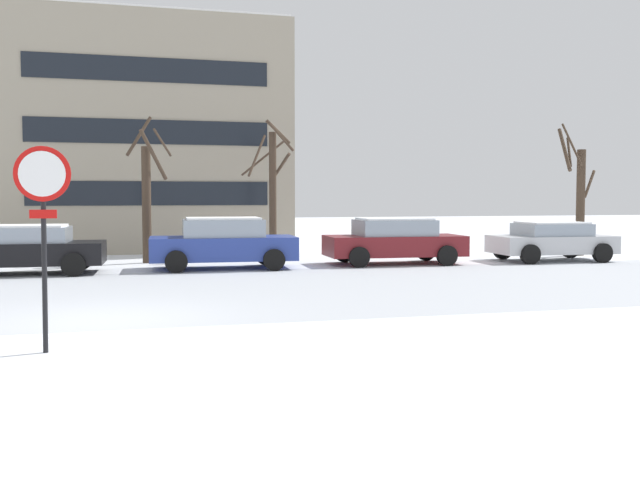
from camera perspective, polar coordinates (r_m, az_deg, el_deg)
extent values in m
plane|color=white|center=(12.95, -17.37, -6.21)|extent=(120.00, 120.00, 0.00)
cube|color=#B7BCC4|center=(16.28, -16.83, -4.23)|extent=(80.00, 8.75, 0.00)
cylinder|color=black|center=(10.47, -21.28, -1.89)|extent=(0.07, 0.21, 2.41)
cylinder|color=red|center=(10.44, -21.44, 4.98)|extent=(0.76, 0.09, 0.76)
cylinder|color=white|center=(10.43, -21.45, 4.98)|extent=(0.62, 0.08, 0.62)
cube|color=red|center=(10.43, -21.37, 1.96)|extent=(0.36, 0.05, 0.12)
cylinder|color=white|center=(10.45, -21.43, 5.25)|extent=(0.42, 0.06, 0.42)
cube|color=black|center=(21.32, -22.56, -1.00)|extent=(4.26, 1.94, 0.62)
cube|color=#8C99A8|center=(21.28, -22.59, 0.40)|extent=(2.37, 1.72, 0.43)
cube|color=white|center=(21.27, -22.61, 1.05)|extent=(2.16, 1.58, 0.06)
cylinder|color=black|center=(22.02, -18.64, -1.46)|extent=(0.65, 0.25, 0.64)
cylinder|color=black|center=(20.25, -19.22, -1.89)|extent=(0.65, 0.25, 0.64)
cube|color=#283D93|center=(21.38, -7.79, -0.66)|extent=(4.37, 2.01, 0.69)
cube|color=#8C99A8|center=(21.34, -7.80, 0.96)|extent=(2.43, 1.78, 0.52)
cube|color=white|center=(21.33, -7.81, 1.74)|extent=(2.21, 1.64, 0.06)
cylinder|color=black|center=(22.47, -4.41, -1.19)|extent=(0.65, 0.25, 0.64)
cylinder|color=black|center=(20.64, -3.72, -1.60)|extent=(0.65, 0.25, 0.64)
cylinder|color=black|center=(22.27, -11.54, -1.29)|extent=(0.65, 0.25, 0.64)
cylinder|color=black|center=(20.42, -11.49, -1.72)|extent=(0.65, 0.25, 0.64)
cube|color=maroon|center=(22.82, 5.99, -0.44)|extent=(4.45, 2.03, 0.64)
cube|color=#8C99A8|center=(22.79, 6.00, 0.99)|extent=(2.48, 1.79, 0.50)
cube|color=white|center=(22.78, 6.00, 1.70)|extent=(2.26, 1.66, 0.06)
cylinder|color=black|center=(24.19, 8.49, -0.89)|extent=(0.65, 0.25, 0.64)
cylinder|color=black|center=(22.45, 10.18, -1.24)|extent=(0.65, 0.25, 0.64)
cylinder|color=black|center=(23.34, 1.95, -1.01)|extent=(0.65, 0.25, 0.64)
cylinder|color=black|center=(21.54, 3.16, -1.39)|extent=(0.65, 0.25, 0.64)
cube|color=silver|center=(25.01, 18.11, -0.32)|extent=(4.05, 2.04, 0.58)
cube|color=#8C99A8|center=(24.98, 18.13, 0.80)|extent=(2.26, 1.81, 0.40)
cube|color=white|center=(24.97, 18.14, 1.33)|extent=(2.05, 1.67, 0.06)
cylinder|color=black|center=(26.50, 19.47, -0.67)|extent=(0.65, 0.25, 0.64)
cylinder|color=black|center=(24.91, 21.76, -0.97)|extent=(0.65, 0.25, 0.64)
cylinder|color=black|center=(25.25, 14.48, -0.78)|extent=(0.65, 0.25, 0.64)
cylinder|color=black|center=(23.57, 16.55, -1.11)|extent=(0.65, 0.25, 0.64)
cylinder|color=#423326|center=(25.19, -3.82, 3.63)|extent=(0.26, 0.26, 4.43)
cylinder|color=#423326|center=(25.98, -4.61, 6.58)|extent=(1.67, 0.49, 1.31)
cylinder|color=#423326|center=(25.46, -3.06, 6.09)|extent=(0.48, 0.87, 0.81)
cylinder|color=#423326|center=(25.51, -5.10, 6.79)|extent=(0.86, 1.10, 1.55)
cylinder|color=#423326|center=(24.86, -3.12, 8.27)|extent=(1.02, 0.55, 0.96)
cylinder|color=#423326|center=(24.89, -3.39, 8.67)|extent=(0.95, 0.36, 0.83)
cylinder|color=#423326|center=(27.74, 20.21, 2.84)|extent=(0.31, 0.31, 3.88)
cylinder|color=#423326|center=(27.46, 19.59, 7.26)|extent=(0.26, 1.03, 1.59)
cylinder|color=#423326|center=(27.89, 20.85, 4.22)|extent=(0.21, 0.75, 1.01)
cylinder|color=#423326|center=(27.59, 19.07, 6.89)|extent=(0.48, 1.34, 1.65)
cylinder|color=#423326|center=(27.72, 19.40, 6.69)|extent=(0.49, 0.89, 1.14)
cylinder|color=#423326|center=(23.65, -13.77, 2.75)|extent=(0.29, 0.29, 3.77)
cylinder|color=#423326|center=(24.11, -14.36, 8.09)|extent=(0.89, 0.55, 1.34)
cylinder|color=#423326|center=(23.45, -12.55, 7.65)|extent=(0.64, 1.11, 0.82)
cylinder|color=#423326|center=(23.30, -13.25, 6.69)|extent=(0.94, 0.62, 1.60)
cube|color=#9E937F|center=(32.51, -13.71, 7.64)|extent=(11.03, 10.38, 9.12)
cube|color=white|center=(33.18, -13.83, 15.61)|extent=(10.81, 10.17, 0.10)
cube|color=black|center=(27.21, -13.44, 3.67)|extent=(8.82, 0.04, 0.90)
cube|color=black|center=(27.32, -13.51, 8.46)|extent=(8.82, 0.04, 0.90)
cube|color=black|center=(27.62, -13.58, 13.17)|extent=(8.82, 0.04, 0.90)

